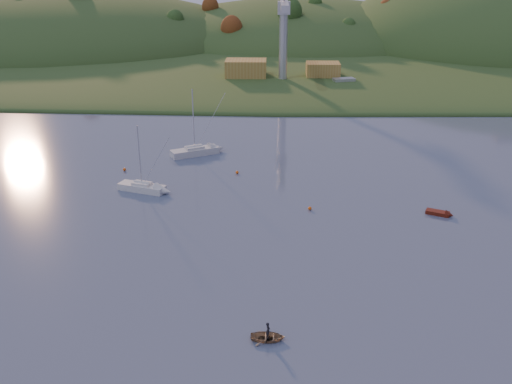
{
  "coord_description": "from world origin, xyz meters",
  "views": [
    {
      "loc": [
        -0.51,
        -33.16,
        32.21
      ],
      "look_at": [
        -2.7,
        38.72,
        2.91
      ],
      "focal_mm": 40.0,
      "sensor_mm": 36.0,
      "label": 1
    }
  ],
  "objects_px": {
    "sailboat_near": "(195,151)",
    "sailboat_far": "(142,187)",
    "red_tender": "(443,214)",
    "canoe": "(268,337)"
  },
  "relations": [
    {
      "from": "red_tender",
      "to": "canoe",
      "type": "bearing_deg",
      "value": -105.12
    },
    {
      "from": "sailboat_near",
      "to": "red_tender",
      "type": "xyz_separation_m",
      "value": [
        37.15,
        -24.94,
        -0.5
      ]
    },
    {
      "from": "sailboat_near",
      "to": "sailboat_far",
      "type": "xyz_separation_m",
      "value": [
        -5.71,
        -17.28,
        -0.08
      ]
    },
    {
      "from": "sailboat_far",
      "to": "sailboat_near",
      "type": "bearing_deg",
      "value": 90.64
    },
    {
      "from": "sailboat_near",
      "to": "canoe",
      "type": "xyz_separation_m",
      "value": [
        13.64,
        -53.11,
        -0.43
      ]
    },
    {
      "from": "sailboat_far",
      "to": "red_tender",
      "type": "bearing_deg",
      "value": 8.78
    },
    {
      "from": "sailboat_near",
      "to": "sailboat_far",
      "type": "relative_size",
      "value": 1.17
    },
    {
      "from": "red_tender",
      "to": "sailboat_near",
      "type": "bearing_deg",
      "value": 170.85
    },
    {
      "from": "canoe",
      "to": "red_tender",
      "type": "height_order",
      "value": "red_tender"
    },
    {
      "from": "sailboat_near",
      "to": "canoe",
      "type": "distance_m",
      "value": 54.84
    }
  ]
}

